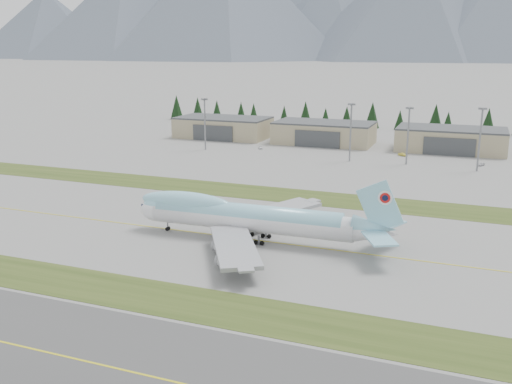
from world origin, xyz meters
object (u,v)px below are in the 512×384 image
at_px(hangar_center, 324,133).
at_px(boeing_747_freighter, 248,217).
at_px(service_vehicle_a, 261,149).
at_px(service_vehicle_c, 481,166).
at_px(service_vehicle_b, 402,156).
at_px(hangar_left, 223,127).
at_px(hangar_right, 451,139).

bearing_deg(hangar_center, boeing_747_freighter, -82.62).
height_order(service_vehicle_a, service_vehicle_c, service_vehicle_a).
bearing_deg(service_vehicle_b, hangar_left, 110.01).
distance_m(hangar_left, service_vehicle_c, 132.39).
relative_size(boeing_747_freighter, service_vehicle_a, 17.36).
distance_m(hangar_right, service_vehicle_b, 28.56).
relative_size(boeing_747_freighter, hangar_right, 1.41).
distance_m(boeing_747_freighter, hangar_left, 167.75).
xyz_separation_m(hangar_right, service_vehicle_b, (-18.92, -20.70, -5.39)).
height_order(boeing_747_freighter, hangar_center, boeing_747_freighter).
xyz_separation_m(hangar_left, service_vehicle_a, (31.13, -26.33, -5.39)).
xyz_separation_m(hangar_center, service_vehicle_a, (-23.87, -26.33, -5.39)).
bearing_deg(hangar_left, hangar_right, 0.00).
height_order(boeing_747_freighter, service_vehicle_b, boeing_747_freighter).
bearing_deg(boeing_747_freighter, service_vehicle_a, 107.63).
distance_m(hangar_left, service_vehicle_a, 41.13).
distance_m(boeing_747_freighter, service_vehicle_c, 130.75).
xyz_separation_m(hangar_center, service_vehicle_b, (41.08, -20.70, -5.39)).
bearing_deg(service_vehicle_c, service_vehicle_a, -154.65).
distance_m(service_vehicle_a, service_vehicle_c, 97.50).
xyz_separation_m(boeing_747_freighter, service_vehicle_b, (21.62, 129.62, -5.91)).
height_order(hangar_right, service_vehicle_b, hangar_right).
xyz_separation_m(hangar_left, hangar_center, (55.00, 0.00, 0.00)).
height_order(hangar_left, service_vehicle_a, hangar_left).
relative_size(hangar_center, service_vehicle_c, 12.24).
distance_m(hangar_right, service_vehicle_c, 34.61).
bearing_deg(hangar_center, hangar_left, 180.00).
relative_size(hangar_left, hangar_right, 1.00).
xyz_separation_m(boeing_747_freighter, service_vehicle_c, (54.03, 118.91, -5.91)).
bearing_deg(hangar_left, service_vehicle_a, -40.22).
bearing_deg(hangar_left, hangar_center, 0.00).
xyz_separation_m(boeing_747_freighter, hangar_left, (-74.47, 150.32, -0.52)).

